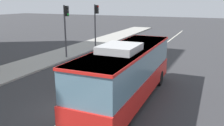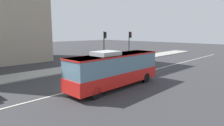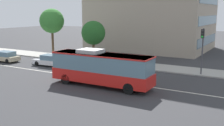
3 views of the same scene
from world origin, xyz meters
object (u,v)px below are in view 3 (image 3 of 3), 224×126
Objects in this scene: traffic_light_mid_block at (202,44)px; sedan_white at (51,60)px; street_tree_kerbside_left at (93,33)px; sedan_beige at (5,56)px; street_tree_kerbside_centre at (52,21)px; transit_bus at (101,67)px.

sedan_white is at bearing -73.58° from traffic_light_mid_block.
traffic_light_mid_block is 0.92× the size of street_tree_kerbside_left.
street_tree_kerbside_centre reaches higher than sedan_beige.
sedan_white is at bearing -108.50° from street_tree_kerbside_left.
transit_bus reaches higher than sedan_beige.
street_tree_kerbside_centre is (-23.06, 1.83, 1.94)m from traffic_light_mid_block.
traffic_light_mid_block is at bearing -170.37° from sedan_beige.
sedan_beige is at bearing 3.46° from sedan_white.
transit_bus is 1.35× the size of street_tree_kerbside_centre.
traffic_light_mid_block is (25.89, 5.03, 2.84)m from sedan_beige.
street_tree_kerbside_centre reaches higher than traffic_light_mid_block.
transit_bus reaches higher than sedan_white.
sedan_white is 7.77m from street_tree_kerbside_left.
street_tree_kerbside_left is (10.02, 7.57, 3.19)m from sedan_beige.
sedan_beige is 0.99× the size of sedan_white.
sedan_white is at bearing 155.16° from transit_bus.
sedan_white is 0.88× the size of traffic_light_mid_block.
street_tree_kerbside_centre is at bearing 144.80° from transit_bus.
street_tree_kerbside_left is at bearing 125.89° from transit_bus.
sedan_beige is 8.83m from street_tree_kerbside_centre.
transit_bus is at bearing -35.48° from traffic_light_mid_block.
street_tree_kerbside_left is at bearing 5.65° from street_tree_kerbside_centre.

